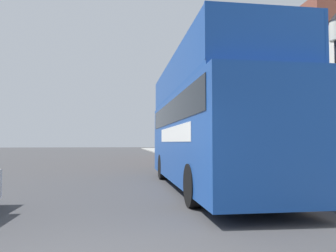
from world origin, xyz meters
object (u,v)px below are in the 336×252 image
parked_car_ahead_of_bus (187,157)px  lamp_post_second (233,94)px  lamp_post_third (197,112)px  tour_bus (207,130)px

parked_car_ahead_of_bus → lamp_post_second: size_ratio=0.82×
lamp_post_third → parked_car_ahead_of_bus: bearing=-108.9°
tour_bus → lamp_post_third: lamp_post_third is taller
parked_car_ahead_of_bus → tour_bus: bearing=-99.2°
tour_bus → parked_car_ahead_of_bus: 7.10m
parked_car_ahead_of_bus → lamp_post_second: 4.35m
lamp_post_second → lamp_post_third: bearing=89.4°
tour_bus → lamp_post_third: bearing=78.6°
tour_bus → parked_car_ahead_of_bus: (0.72, 6.97, -1.19)m
parked_car_ahead_of_bus → lamp_post_second: lamp_post_second is taller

